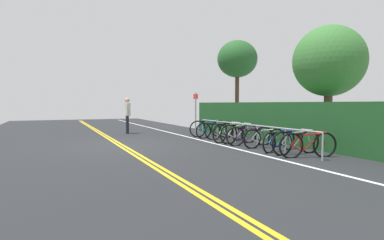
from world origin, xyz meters
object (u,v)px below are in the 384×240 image
object	(u,v)px
sign_post_near	(196,109)
bicycle_0	(208,128)
bicycle_4	(239,134)
bike_rack	(246,129)
tree_near_left	(237,60)
pedestrian	(127,113)
bicycle_6	(264,138)
tree_mid	(329,62)
bicycle_9	(308,145)
bicycle_5	(250,136)
bicycle_1	(215,130)
bicycle_7	(279,141)
bicycle_2	(226,131)
bicycle_3	(229,132)
bicycle_8	(296,142)

from	to	relation	value
sign_post_near	bicycle_0	bearing A→B (deg)	4.27
bicycle_4	bike_rack	bearing A→B (deg)	4.18
sign_post_near	tree_near_left	size ratio (longest dim) A/B	0.39
bicycle_0	pedestrian	bearing A→B (deg)	-134.29
bicycle_6	sign_post_near	world-z (taller)	sign_post_near
bike_rack	tree_near_left	world-z (taller)	tree_near_left
bicycle_4	tree_mid	xyz separation A→B (m)	(1.55, 2.81, 2.65)
sign_post_near	tree_mid	distance (m)	6.35
bicycle_9	bicycle_6	bearing A→B (deg)	177.32
sign_post_near	tree_mid	xyz separation A→B (m)	(5.37, 2.87, 1.79)
bicycle_4	bicycle_6	bearing A→B (deg)	6.01
bicycle_5	sign_post_near	distance (m)	4.60
bicycle_1	pedestrian	xyz separation A→B (m)	(-3.58, -3.03, 0.70)
bicycle_6	bicycle_7	bearing A→B (deg)	-2.87
bicycle_9	pedestrian	xyz separation A→B (m)	(-9.04, -3.04, 0.68)
bicycle_2	bicycle_6	size ratio (longest dim) A/B	1.05
bicycle_2	bicycle_4	distance (m)	1.28
bicycle_0	bicycle_9	xyz separation A→B (m)	(6.08, 0.01, -0.02)
sign_post_near	tree_near_left	bearing A→B (deg)	119.78
bike_rack	bicycle_6	bearing A→B (deg)	6.78
bicycle_5	tree_mid	xyz separation A→B (m)	(0.86, 2.81, 2.68)
bicycle_2	bicycle_6	distance (m)	2.63
bicycle_1	bicycle_7	world-z (taller)	bicycle_1
pedestrian	tree_near_left	distance (m)	7.24
bike_rack	sign_post_near	world-z (taller)	sign_post_near
pedestrian	sign_post_near	bearing A→B (deg)	59.15
bicycle_3	tree_mid	xyz separation A→B (m)	(2.14, 2.91, 2.65)
bicycle_1	bicycle_8	size ratio (longest dim) A/B	1.00
bicycle_2	sign_post_near	xyz separation A→B (m)	(-2.56, -0.22, 0.88)
bicycle_1	bicycle_3	world-z (taller)	bicycle_3
bicycle_2	bicycle_9	distance (m)	4.72
tree_mid	bicycle_9	bearing A→B (deg)	-55.43
bike_rack	bicycle_0	size ratio (longest dim) A/B	4.10
bicycle_6	bicycle_8	world-z (taller)	bicycle_8
bicycle_5	bicycle_8	bearing A→B (deg)	4.08
bicycle_1	bicycle_5	distance (m)	2.68
bicycle_9	sign_post_near	bearing A→B (deg)	-179.23
sign_post_near	bicycle_4	bearing A→B (deg)	0.78
bicycle_1	pedestrian	world-z (taller)	pedestrian
bicycle_8	pedestrian	world-z (taller)	pedestrian
bicycle_8	bicycle_6	bearing A→B (deg)	-179.35
bicycle_2	tree_mid	world-z (taller)	tree_mid
bicycle_8	bicycle_9	size ratio (longest dim) A/B	1.04
bicycle_5	tree_near_left	xyz separation A→B (m)	(-6.59, 3.57, 3.73)
bicycle_8	bicycle_4	bearing A→B (deg)	-176.79
bicycle_3	tree_near_left	bearing A→B (deg)	145.32
bicycle_0	bicycle_6	world-z (taller)	bicycle_0
bicycle_0	bicycle_3	bearing A→B (deg)	-3.77
bicycle_9	pedestrian	world-z (taller)	pedestrian
bicycle_6	pedestrian	distance (m)	7.65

